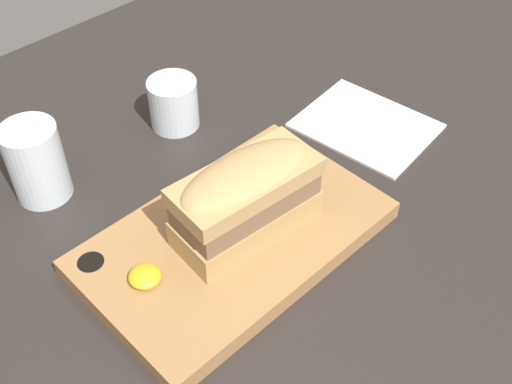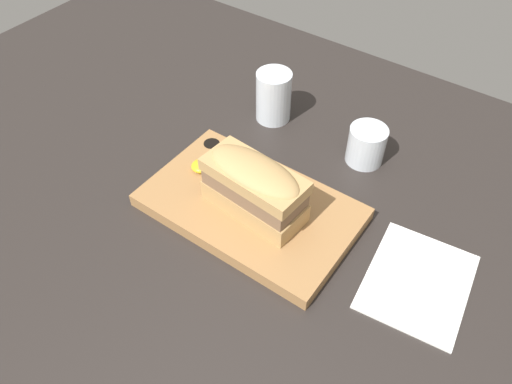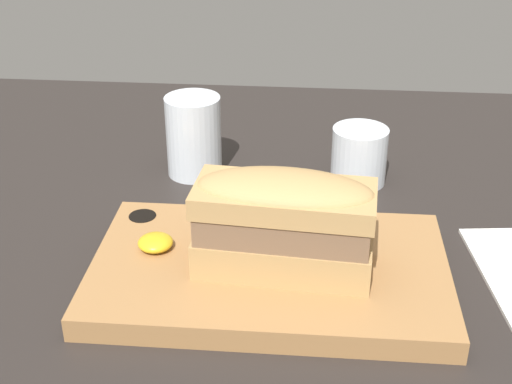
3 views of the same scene
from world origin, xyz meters
The scene contains 6 objects.
dining_table centered at (0.00, 0.00, 1.00)cm, with size 173.16×123.36×2.00cm.
serving_board centered at (1.57, 3.50, 3.24)cm, with size 36.08×22.03×2.53cm.
sandwich centered at (3.03, 2.72, 10.05)cm, with size 17.91×9.08×10.38cm.
mustard_dollop centered at (-10.39, 4.92, 5.20)cm, with size 3.67×3.67×1.47cm.
water_glass centered at (-10.00, 27.55, 6.61)cm, with size 7.21×7.21×10.64cm.
wine_glass centered at (11.52, 26.91, 5.47)cm, with size 7.14×7.14×7.37cm.
Camera 3 is at (5.45, -56.57, 45.01)cm, focal length 50.00 mm.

